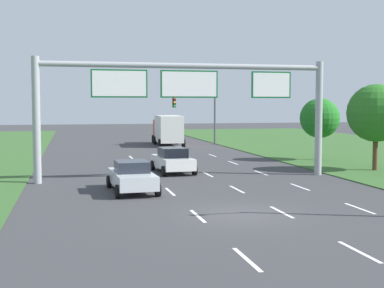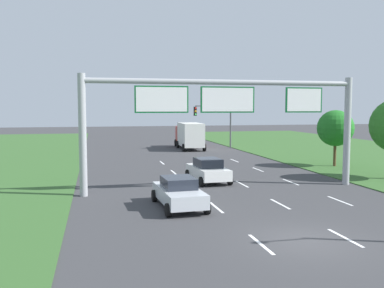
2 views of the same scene
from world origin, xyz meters
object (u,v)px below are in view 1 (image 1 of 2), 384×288
at_px(roadside_tree_mid, 376,113).
at_px(roadside_tree_far, 320,118).
at_px(car_lead_silver, 132,176).
at_px(box_truck, 167,129).
at_px(traffic_light_mast, 198,109).
at_px(car_near_red, 173,160).
at_px(sign_gantry, 187,94).

distance_m(roadside_tree_mid, roadside_tree_far, 6.92).
height_order(car_lead_silver, roadside_tree_mid, roadside_tree_mid).
relative_size(box_truck, traffic_light_mast, 1.43).
relative_size(car_near_red, box_truck, 0.56).
height_order(box_truck, traffic_light_mast, traffic_light_mast).
xyz_separation_m(box_truck, roadside_tree_far, (8.80, -18.05, 1.58)).
distance_m(box_truck, traffic_light_mast, 3.89).
bearing_deg(roadside_tree_mid, car_lead_silver, -163.60).
distance_m(box_truck, roadside_tree_far, 20.14).
distance_m(car_lead_silver, roadside_tree_far, 19.94).
bearing_deg(car_near_red, box_truck, 77.35).
bearing_deg(traffic_light_mast, car_lead_silver, -109.37).
bearing_deg(roadside_tree_mid, traffic_light_mast, 104.14).
height_order(sign_gantry, roadside_tree_mid, sign_gantry).
bearing_deg(car_lead_silver, sign_gantry, 44.09).
bearing_deg(car_near_red, car_lead_silver, -119.30).
relative_size(car_near_red, car_lead_silver, 0.98).
height_order(car_near_red, roadside_tree_far, roadside_tree_far).
distance_m(sign_gantry, traffic_light_mast, 26.37).
bearing_deg(roadside_tree_mid, box_truck, 110.67).
height_order(car_near_red, car_lead_silver, car_near_red).
distance_m(car_near_red, roadside_tree_mid, 13.64).
bearing_deg(car_near_red, roadside_tree_far, 17.49).
bearing_deg(traffic_light_mast, roadside_tree_far, -72.49).
xyz_separation_m(car_near_red, sign_gantry, (0.26, -3.04, 4.15)).
bearing_deg(roadside_tree_mid, roadside_tree_far, 95.06).
xyz_separation_m(traffic_light_mast, roadside_tree_far, (5.57, -17.67, -0.56)).
relative_size(traffic_light_mast, roadside_tree_far, 1.15).
distance_m(traffic_light_mast, roadside_tree_mid, 25.32).
relative_size(box_truck, sign_gantry, 0.46).
bearing_deg(roadside_tree_mid, sign_gantry, -175.84).
bearing_deg(car_near_red, sign_gantry, -88.49).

